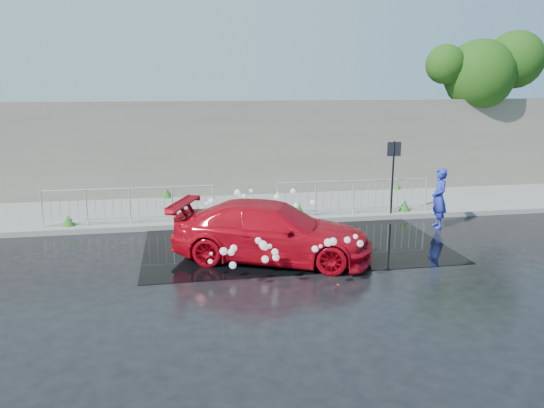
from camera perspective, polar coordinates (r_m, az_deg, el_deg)
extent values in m
plane|color=black|center=(13.58, 1.11, -5.53)|extent=(90.00, 90.00, 0.00)
cube|color=gray|center=(18.30, -1.92, -0.41)|extent=(30.00, 4.00, 0.15)
cube|color=gray|center=(16.38, -0.92, -1.99)|extent=(30.00, 0.25, 0.16)
cube|color=#635C53|center=(20.13, -2.86, 6.08)|extent=(30.00, 0.60, 3.50)
cube|color=black|center=(14.61, 2.28, -4.17)|extent=(8.00, 5.00, 0.01)
cylinder|color=black|center=(17.37, 12.83, 2.50)|extent=(0.06, 0.06, 2.50)
cube|color=black|center=(17.22, 13.00, 5.78)|extent=(0.45, 0.04, 0.45)
cylinder|color=#332114|center=(24.37, 21.06, 7.86)|extent=(0.36, 0.36, 5.00)
sphere|color=#1D410F|center=(23.36, 21.43, 12.81)|extent=(2.81, 2.81, 2.81)
sphere|color=#1D410F|center=(24.18, 24.68, 13.94)|extent=(2.30, 2.30, 2.30)
sphere|color=#1D410F|center=(22.63, 18.17, 14.10)|extent=(1.55, 1.55, 1.55)
cylinder|color=silver|center=(16.86, -23.50, -0.48)|extent=(0.05, 0.05, 1.10)
cylinder|color=silver|center=(16.41, -6.30, 0.19)|extent=(0.05, 0.05, 1.10)
cylinder|color=silver|center=(16.34, -15.12, 1.63)|extent=(5.00, 0.04, 0.04)
cylinder|color=silver|center=(16.55, -14.93, -1.60)|extent=(5.00, 0.04, 0.04)
cylinder|color=silver|center=(16.66, 0.58, 0.46)|extent=(0.05, 0.05, 1.10)
cylinder|color=silver|center=(18.24, 16.22, 1.03)|extent=(0.05, 0.05, 1.10)
cylinder|color=silver|center=(17.18, 8.81, 2.46)|extent=(5.00, 0.04, 0.04)
cylinder|color=silver|center=(17.38, 8.71, -0.62)|extent=(5.00, 0.04, 0.04)
cone|color=#134813|center=(16.84, -21.03, -1.65)|extent=(0.40, 0.40, 0.32)
cone|color=#134813|center=(16.53, -8.00, -1.24)|extent=(0.36, 0.36, 0.27)
cone|color=#134813|center=(16.92, 2.88, -0.57)|extent=(0.44, 0.44, 0.40)
cone|color=#134813|center=(18.06, 14.08, -0.15)|extent=(0.38, 0.38, 0.36)
cone|color=#134813|center=(19.94, -11.28, 1.16)|extent=(0.42, 0.42, 0.33)
cone|color=#134813|center=(21.68, 13.24, 1.94)|extent=(0.34, 0.34, 0.29)
sphere|color=white|center=(15.02, 0.86, -1.20)|extent=(0.15, 0.15, 0.15)
sphere|color=white|center=(15.23, 2.60, -0.17)|extent=(0.16, 0.16, 0.16)
sphere|color=white|center=(15.79, 4.41, 0.16)|extent=(0.17, 0.17, 0.17)
sphere|color=white|center=(15.35, -7.04, 0.06)|extent=(0.12, 0.12, 0.12)
sphere|color=white|center=(15.90, -4.00, 1.08)|extent=(0.06, 0.06, 0.06)
sphere|color=white|center=(15.31, -2.75, 0.18)|extent=(0.08, 0.08, 0.08)
sphere|color=white|center=(16.03, -3.47, 0.90)|extent=(0.12, 0.12, 0.12)
sphere|color=white|center=(15.96, 0.52, 0.75)|extent=(0.18, 0.18, 0.18)
sphere|color=white|center=(14.58, -5.31, -1.26)|extent=(0.15, 0.15, 0.15)
sphere|color=white|center=(15.20, -7.60, -0.40)|extent=(0.07, 0.07, 0.07)
sphere|color=white|center=(15.78, -2.33, 0.50)|extent=(0.12, 0.12, 0.12)
sphere|color=white|center=(14.68, -5.18, -1.74)|extent=(0.15, 0.15, 0.15)
sphere|color=white|center=(14.40, 0.68, -2.85)|extent=(0.12, 0.12, 0.12)
sphere|color=white|center=(14.26, 4.36, -3.51)|extent=(0.08, 0.08, 0.08)
sphere|color=white|center=(14.53, 0.29, -2.73)|extent=(0.10, 0.10, 0.10)
sphere|color=white|center=(15.14, -4.59, 0.14)|extent=(0.12, 0.12, 0.12)
sphere|color=white|center=(16.06, -2.27, 1.44)|extent=(0.12, 0.12, 0.12)
sphere|color=white|center=(14.75, -4.86, -1.36)|extent=(0.07, 0.07, 0.07)
sphere|color=white|center=(14.45, -2.08, -2.64)|extent=(0.10, 0.10, 0.10)
sphere|color=white|center=(14.76, -7.38, -1.33)|extent=(0.06, 0.06, 0.06)
sphere|color=white|center=(15.89, -3.75, 1.28)|extent=(0.18, 0.18, 0.18)
sphere|color=white|center=(14.47, -2.53, -2.37)|extent=(0.08, 0.08, 0.08)
sphere|color=white|center=(16.20, 2.26, 1.38)|extent=(0.17, 0.17, 0.17)
sphere|color=white|center=(14.79, -6.53, -1.34)|extent=(0.07, 0.07, 0.07)
sphere|color=white|center=(15.55, -0.04, -0.05)|extent=(0.16, 0.16, 0.16)
sphere|color=white|center=(15.66, -6.55, 0.32)|extent=(0.17, 0.17, 0.17)
sphere|color=white|center=(15.31, -4.19, -0.46)|extent=(0.06, 0.06, 0.06)
sphere|color=white|center=(14.92, 4.10, -1.99)|extent=(0.13, 0.13, 0.13)
sphere|color=white|center=(16.23, 0.62, 1.23)|extent=(0.07, 0.07, 0.07)
sphere|color=white|center=(15.00, -0.93, -1.04)|extent=(0.13, 0.13, 0.13)
sphere|color=white|center=(14.81, 1.92, -1.98)|extent=(0.13, 0.13, 0.13)
sphere|color=white|center=(15.84, -3.04, 0.87)|extent=(0.14, 0.14, 0.14)
sphere|color=white|center=(11.09, -5.24, -5.08)|extent=(0.17, 0.17, 0.17)
sphere|color=white|center=(11.99, -4.25, -6.59)|extent=(0.17, 0.17, 0.17)
sphere|color=white|center=(11.84, 9.47, -4.22)|extent=(0.15, 0.15, 0.15)
sphere|color=white|center=(11.83, -0.65, -4.75)|extent=(0.07, 0.07, 0.07)
sphere|color=white|center=(11.42, -0.25, -4.58)|extent=(0.11, 0.11, 0.11)
sphere|color=white|center=(11.32, -0.75, -4.61)|extent=(0.16, 0.16, 0.16)
sphere|color=white|center=(11.55, 8.96, -3.48)|extent=(0.11, 0.11, 0.11)
sphere|color=white|center=(10.97, 4.65, -4.84)|extent=(0.14, 0.14, 0.14)
sphere|color=white|center=(11.23, 6.57, -4.02)|extent=(0.17, 0.17, 0.17)
sphere|color=white|center=(10.91, -1.00, -4.38)|extent=(0.17, 0.17, 0.17)
sphere|color=white|center=(11.01, 6.04, -4.15)|extent=(0.17, 0.17, 0.17)
sphere|color=white|center=(11.42, 8.10, -3.85)|extent=(0.14, 0.14, 0.14)
sphere|color=white|center=(11.17, -6.58, -5.32)|extent=(0.07, 0.07, 0.07)
sphere|color=white|center=(11.13, -1.49, -3.95)|extent=(0.14, 0.14, 0.14)
sphere|color=white|center=(11.83, 5.25, -4.54)|extent=(0.08, 0.08, 0.08)
sphere|color=white|center=(11.04, -1.04, -4.75)|extent=(0.07, 0.07, 0.07)
sphere|color=white|center=(12.08, 0.42, -5.76)|extent=(0.17, 0.17, 0.17)
sphere|color=white|center=(10.95, -4.43, -5.20)|extent=(0.15, 0.15, 0.15)
sphere|color=white|center=(11.91, 0.31, -5.18)|extent=(0.16, 0.16, 0.16)
sphere|color=white|center=(11.25, -4.15, -4.76)|extent=(0.15, 0.15, 0.15)
sphere|color=white|center=(12.16, -0.75, -5.97)|extent=(0.17, 0.17, 0.17)
sphere|color=white|center=(12.05, -6.66, -6.16)|extent=(0.11, 0.11, 0.11)
imported|color=#B40715|center=(13.08, 0.02, -2.96)|extent=(5.33, 3.68, 1.43)
imported|color=#212DA8|center=(16.69, 17.54, 0.60)|extent=(0.52, 0.71, 1.81)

